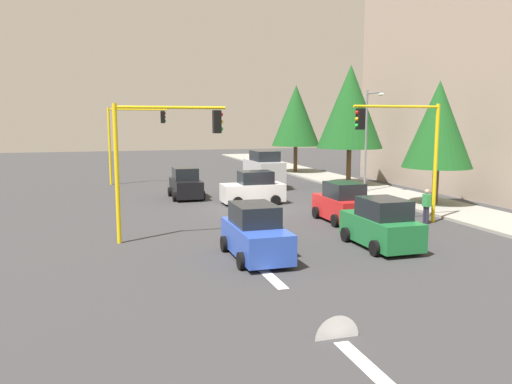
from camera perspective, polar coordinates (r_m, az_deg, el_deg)
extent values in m
plane|color=#353538|center=(28.70, -0.31, -1.99)|extent=(120.00, 120.00, 0.00)
cube|color=gray|center=(37.37, 13.08, 0.26)|extent=(80.00, 4.00, 0.15)
cube|color=silver|center=(16.40, 1.82, -9.66)|extent=(2.20, 0.36, 0.01)
cone|color=silver|center=(17.58, 0.46, -8.43)|extent=(0.01, 1.10, 1.10)
cube|color=silver|center=(11.28, 12.09, -18.36)|extent=(2.20, 0.36, 0.01)
cone|color=silver|center=(12.32, 9.07, -15.91)|extent=(0.01, 1.10, 1.10)
cube|color=gray|center=(39.08, 26.59, 11.55)|extent=(24.20, 9.00, 15.92)
cylinder|color=yellow|center=(26.26, 19.50, 2.99)|extent=(0.18, 0.18, 5.79)
cylinder|color=yellow|center=(24.92, 15.56, 9.23)|extent=(0.12, 4.50, 0.12)
cube|color=black|center=(23.96, 11.64, 8.03)|extent=(0.36, 0.32, 0.96)
sphere|color=red|center=(23.88, 11.28, 8.76)|extent=(0.18, 0.18, 0.18)
sphere|color=yellow|center=(23.88, 11.26, 8.04)|extent=(0.18, 0.18, 0.18)
sphere|color=green|center=(23.88, 11.24, 7.32)|extent=(0.18, 0.18, 0.18)
cylinder|color=yellow|center=(41.16, -16.10, 4.93)|extent=(0.18, 0.18, 5.99)
cylinder|color=yellow|center=(41.21, -13.09, 9.00)|extent=(0.12, 4.50, 0.12)
cube|color=black|center=(41.37, -10.43, 8.27)|extent=(0.36, 0.32, 0.96)
sphere|color=red|center=(41.39, -10.19, 8.69)|extent=(0.18, 0.18, 0.18)
sphere|color=yellow|center=(41.39, -10.18, 8.28)|extent=(0.18, 0.18, 0.18)
sphere|color=green|center=(41.39, -10.17, 7.86)|extent=(0.18, 0.18, 0.18)
cylinder|color=yellow|center=(21.22, -15.34, 1.91)|extent=(0.18, 0.18, 5.67)
cylinder|color=yellow|center=(21.29, -9.47, 9.34)|extent=(0.12, 4.50, 0.12)
cube|color=black|center=(21.61, -4.41, 7.87)|extent=(0.36, 0.32, 0.96)
sphere|color=red|center=(21.65, -3.95, 8.66)|extent=(0.18, 0.18, 0.18)
sphere|color=yellow|center=(21.65, -3.94, 7.87)|extent=(0.18, 0.18, 0.18)
sphere|color=green|center=(21.65, -3.93, 7.08)|extent=(0.18, 0.18, 0.18)
cylinder|color=slate|center=(35.57, 12.23, 5.44)|extent=(0.14, 0.14, 7.00)
cylinder|color=slate|center=(34.80, 13.12, 10.80)|extent=(1.80, 0.10, 0.10)
ellipsoid|color=silver|center=(34.02, 13.88, 10.59)|extent=(0.56, 0.28, 0.20)
cylinder|color=brown|center=(31.40, 19.48, 0.71)|extent=(0.36, 0.36, 2.49)
cone|color=#19511E|center=(31.18, 19.79, 7.16)|extent=(3.98, 3.98, 4.97)
cylinder|color=brown|center=(48.51, 4.45, 3.77)|extent=(0.36, 0.36, 2.83)
cone|color=#19511E|center=(48.38, 4.50, 8.56)|extent=(4.53, 4.53, 5.67)
cylinder|color=brown|center=(39.60, 10.36, 2.91)|extent=(0.36, 0.36, 3.11)
cone|color=#19511E|center=(39.46, 10.53, 9.39)|extent=(4.98, 4.98, 6.22)
cube|color=#B2B5BA|center=(38.14, 0.86, 2.15)|extent=(4.80, 1.90, 1.85)
cube|color=black|center=(37.80, 0.97, 4.08)|extent=(2.50, 1.67, 0.76)
cylinder|color=black|center=(39.36, -1.20, 1.18)|extent=(0.60, 0.20, 0.60)
cylinder|color=black|center=(39.95, 1.59, 1.28)|extent=(0.60, 0.20, 0.60)
cylinder|color=black|center=(36.52, 0.05, 0.64)|extent=(0.60, 0.20, 0.60)
cylinder|color=black|center=(37.15, 3.03, 0.76)|extent=(0.60, 0.20, 0.60)
cube|color=white|center=(30.64, -0.39, -0.04)|extent=(1.72, 3.72, 1.05)
cube|color=black|center=(30.57, -0.05, 1.65)|extent=(1.51, 1.94, 0.76)
cylinder|color=black|center=(29.51, -2.03, -1.12)|extent=(0.20, 0.60, 0.60)
cylinder|color=black|center=(31.27, -2.89, -0.61)|extent=(0.20, 0.60, 0.60)
cylinder|color=black|center=(30.17, 2.21, -0.92)|extent=(0.20, 0.60, 0.60)
cylinder|color=black|center=(31.90, 1.14, -0.43)|extent=(0.20, 0.60, 0.60)
cube|color=red|center=(25.61, 9.63, -1.75)|extent=(3.63, 1.70, 1.05)
cube|color=black|center=(25.31, 9.86, 0.20)|extent=(1.89, 1.50, 0.76)
cylinder|color=black|center=(26.30, 6.74, -2.30)|extent=(0.60, 0.20, 0.60)
cylinder|color=black|center=(27.07, 10.29, -2.08)|extent=(0.60, 0.20, 0.60)
cylinder|color=black|center=(24.29, 8.86, -3.20)|extent=(0.60, 0.20, 0.60)
cylinder|color=black|center=(25.12, 12.62, -2.93)|extent=(0.60, 0.20, 0.60)
cube|color=black|center=(33.14, -7.88, 0.49)|extent=(3.73, 1.68, 1.05)
cube|color=black|center=(33.22, -7.96, 2.08)|extent=(1.94, 1.48, 0.76)
cylinder|color=black|center=(32.22, -5.97, -0.39)|extent=(0.60, 0.20, 0.60)
cylinder|color=black|center=(31.94, -9.14, -0.52)|extent=(0.60, 0.20, 0.60)
cylinder|color=black|center=(34.47, -6.69, 0.15)|extent=(0.60, 0.20, 0.60)
cylinder|color=black|center=(34.21, -9.66, 0.03)|extent=(0.60, 0.20, 0.60)
cube|color=blue|center=(18.56, -0.02, -5.36)|extent=(4.02, 1.67, 1.05)
cube|color=black|center=(18.56, -0.20, -2.50)|extent=(2.09, 1.47, 0.76)
cylinder|color=black|center=(17.79, 3.93, -7.27)|extent=(0.60, 0.20, 0.60)
cylinder|color=black|center=(17.26, -1.68, -7.73)|extent=(0.60, 0.20, 0.60)
cylinder|color=black|center=(20.07, 1.41, -5.48)|extent=(0.60, 0.20, 0.60)
cylinder|color=black|center=(19.60, -3.59, -5.83)|extent=(0.60, 0.20, 0.60)
cube|color=#1E7238|center=(20.77, 13.78, -4.15)|extent=(3.83, 1.70, 1.05)
cube|color=black|center=(20.44, 14.14, -1.77)|extent=(1.99, 1.50, 0.76)
cylinder|color=black|center=(21.44, 10.03, -4.73)|extent=(0.60, 0.20, 0.60)
cylinder|color=black|center=(22.30, 14.23, -4.36)|extent=(0.60, 0.20, 0.60)
cylinder|color=black|center=(19.41, 13.20, -6.17)|extent=(0.60, 0.20, 0.60)
cylinder|color=black|center=(20.36, 17.67, -5.67)|extent=(0.60, 0.20, 0.60)
cylinder|color=#262638|center=(26.01, 18.66, -2.50)|extent=(0.16, 0.16, 0.85)
cylinder|color=#262638|center=(26.17, 18.41, -2.43)|extent=(0.16, 0.16, 0.85)
cube|color=green|center=(25.98, 18.61, -0.89)|extent=(0.40, 0.24, 0.60)
sphere|color=tan|center=(25.92, 18.65, 0.07)|extent=(0.22, 0.22, 0.22)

